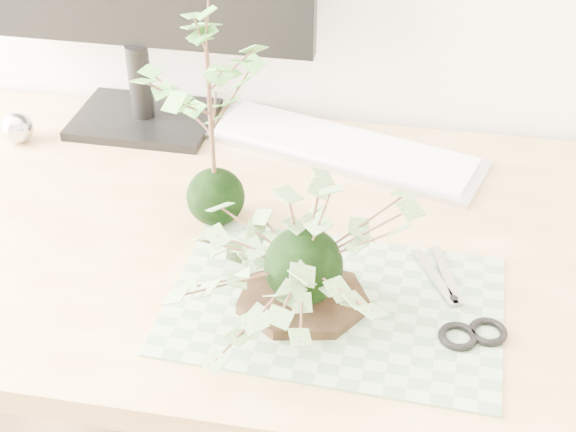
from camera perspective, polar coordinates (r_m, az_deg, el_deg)
The scene contains 8 objects.
desk at distance 1.21m, azimuth 2.12°, elevation -4.93°, with size 1.60×0.70×0.74m.
cutting_mat at distance 1.04m, azimuth 3.32°, elevation -6.28°, with size 0.43×0.28×0.00m, color #5E845F.
stone_dish at distance 1.03m, azimuth 1.07°, elevation -6.00°, with size 0.18×0.18×0.01m, color black.
ivy_kokedama at distance 0.97m, azimuth 1.14°, elevation -1.42°, with size 0.33×0.33×0.20m.
maple_kokedama at distance 1.06m, azimuth -5.76°, elevation 10.56°, with size 0.21×0.21×0.35m.
keyboard at distance 1.35m, azimuth 3.90°, elevation 4.87°, with size 0.49×0.27×0.02m.
foil_ball at distance 1.44m, azimuth -18.70°, elevation 5.98°, with size 0.05×0.05×0.05m, color silver.
scissors at distance 1.03m, azimuth 11.89°, elevation -7.26°, with size 0.10×0.20×0.01m.
Camera 1 is at (0.15, 0.32, 1.44)m, focal length 50.00 mm.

